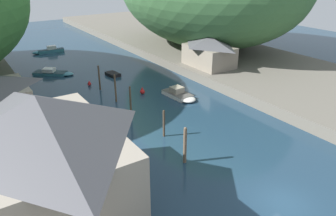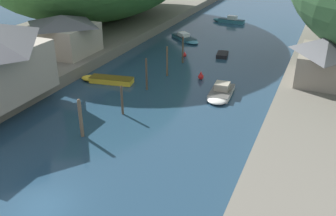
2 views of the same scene
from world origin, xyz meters
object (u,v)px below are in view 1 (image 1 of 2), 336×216
object	(u,v)px
boat_red_skiff	(180,95)
channel_buoy_far	(142,91)
person_on_quay	(51,150)
boat_open_rowboat	(48,51)
boat_near_quay	(54,73)
channel_buoy_near	(89,84)
waterfront_building	(44,147)
boat_navy_launch	(112,74)
boat_cabin_cruiser	(86,124)
right_bank_cottage	(209,51)

from	to	relation	value
boat_red_skiff	channel_buoy_far	distance (m)	5.18
person_on_quay	boat_open_rowboat	bearing A→B (deg)	-2.84
boat_red_skiff	boat_near_quay	distance (m)	21.88
boat_near_quay	channel_buoy_far	world-z (taller)	boat_near_quay
channel_buoy_near	person_on_quay	bearing A→B (deg)	-118.59
boat_open_rowboat	boat_red_skiff	size ratio (longest dim) A/B	1.13
waterfront_building	channel_buoy_near	distance (m)	26.81
boat_red_skiff	boat_navy_launch	xyz separation A→B (m)	(-3.61, 13.51, -0.14)
boat_cabin_cruiser	boat_red_skiff	distance (m)	13.41
waterfront_building	boat_cabin_cruiser	distance (m)	14.03
right_bank_cottage	boat_red_skiff	xyz separation A→B (m)	(-9.52, -5.61, -3.40)
right_bank_cottage	boat_open_rowboat	bearing A→B (deg)	122.60
boat_red_skiff	boat_navy_launch	distance (m)	13.99
boat_navy_launch	channel_buoy_far	distance (m)	9.69
boat_red_skiff	boat_cabin_cruiser	bearing A→B (deg)	1.72
right_bank_cottage	boat_near_quay	distance (m)	24.77
right_bank_cottage	person_on_quay	size ratio (longest dim) A/B	4.82
waterfront_building	boat_cabin_cruiser	xyz separation A→B (m)	(6.62, 11.34, -4.95)
boat_navy_launch	person_on_quay	bearing A→B (deg)	-133.39
boat_red_skiff	channel_buoy_near	distance (m)	13.70
boat_open_rowboat	boat_cabin_cruiser	bearing A→B (deg)	175.65
waterfront_building	boat_near_quay	xyz separation A→B (m)	(8.82, 31.54, -4.96)
right_bank_cottage	boat_navy_launch	xyz separation A→B (m)	(-13.13, 7.90, -3.54)
waterfront_building	boat_open_rowboat	xyz separation A→B (m)	(11.75, 46.01, -4.84)
waterfront_building	right_bank_cottage	xyz separation A→B (m)	(29.47, 18.32, -1.48)
right_bank_cottage	channel_buoy_near	world-z (taller)	right_bank_cottage
boat_cabin_cruiser	boat_open_rowboat	distance (m)	35.05
boat_cabin_cruiser	right_bank_cottage	bearing A→B (deg)	-82.71
right_bank_cottage	boat_red_skiff	bearing A→B (deg)	-149.47
channel_buoy_far	boat_near_quay	bearing A→B (deg)	116.92
right_bank_cottage	channel_buoy_near	xyz separation A→B (m)	(-17.80, 5.30, -3.49)
right_bank_cottage	boat_navy_launch	world-z (taller)	right_bank_cottage
boat_cabin_cruiser	boat_open_rowboat	bearing A→B (deg)	-18.11
right_bank_cottage	boat_open_rowboat	world-z (taller)	right_bank_cottage
channel_buoy_far	boat_cabin_cruiser	bearing A→B (deg)	-152.24
boat_navy_launch	channel_buoy_far	xyz separation A→B (m)	(0.11, -9.69, 0.14)
boat_cabin_cruiser	channel_buoy_near	size ratio (longest dim) A/B	8.23
right_bank_cottage	channel_buoy_far	bearing A→B (deg)	-172.15
right_bank_cottage	channel_buoy_far	distance (m)	13.58
waterfront_building	boat_cabin_cruiser	bearing A→B (deg)	59.75
boat_cabin_cruiser	person_on_quay	xyz separation A→B (m)	(-5.35, -6.83, 2.03)
right_bank_cottage	boat_navy_launch	size ratio (longest dim) A/B	2.51
channel_buoy_near	channel_buoy_far	distance (m)	8.55
boat_cabin_cruiser	boat_navy_launch	distance (m)	17.77
boat_navy_launch	channel_buoy_near	xyz separation A→B (m)	(-4.66, -2.60, 0.05)
waterfront_building	boat_red_skiff	world-z (taller)	waterfront_building
boat_open_rowboat	person_on_quay	world-z (taller)	person_on_quay
boat_navy_launch	channel_buoy_near	bearing A→B (deg)	-159.50
boat_open_rowboat	boat_near_quay	xyz separation A→B (m)	(-2.93, -14.47, -0.11)
boat_open_rowboat	channel_buoy_far	xyz separation A→B (m)	(4.69, -29.49, -0.04)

